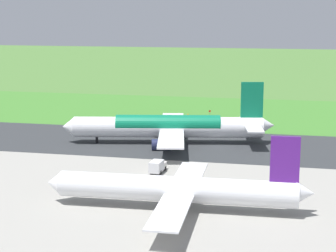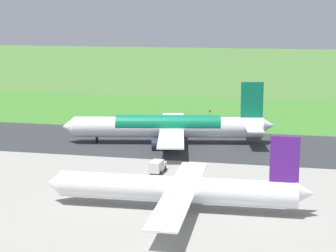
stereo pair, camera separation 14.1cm
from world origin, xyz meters
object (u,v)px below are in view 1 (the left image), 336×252
service_truck_baggage (157,166)px  airliner_main (169,127)px  airliner_parked_mid (177,189)px  traffic_cone_orange (188,114)px  no_stopping_sign (210,113)px

service_truck_baggage → airliner_main: bearing=-83.2°
airliner_main → service_truck_baggage: bearing=96.8°
airliner_main → airliner_parked_mid: 50.16m
airliner_parked_mid → service_truck_baggage: airliner_parked_mid is taller
airliner_parked_mid → traffic_cone_orange: (14.50, -90.48, -3.37)m
service_truck_baggage → no_stopping_sign: service_truck_baggage is taller
airliner_main → traffic_cone_orange: size_ratio=97.93×
airliner_main → no_stopping_sign: size_ratio=23.32×
no_stopping_sign → traffic_cone_orange: (7.58, -3.05, -1.11)m
airliner_main → airliner_parked_mid: airliner_main is taller
service_truck_baggage → no_stopping_sign: size_ratio=2.58×
no_stopping_sign → airliner_parked_mid: bearing=94.5°
airliner_main → traffic_cone_orange: bearing=-86.3°
airliner_parked_mid → no_stopping_sign: (6.92, -87.42, -2.27)m
airliner_parked_mid → airliner_main: bearing=-76.4°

